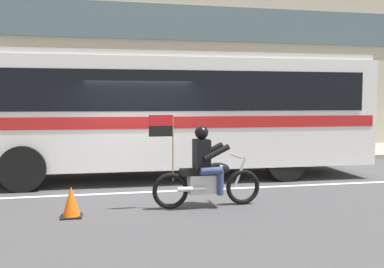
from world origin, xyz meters
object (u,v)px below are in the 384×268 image
Objects in this scene: transit_bus at (163,107)px; fire_hydrant at (293,143)px; traffic_cone at (71,203)px; motorcycle_with_rider at (206,172)px.

fire_hydrant is (5.14, 3.05, -1.36)m from transit_bus.
traffic_cone is at bearing -120.60° from transit_bus.
motorcycle_with_rider is at bearing 5.73° from traffic_cone.
fire_hydrant is at bearing 42.40° from traffic_cone.
motorcycle_with_rider reaches higher than fire_hydrant.
fire_hydrant is 9.82m from traffic_cone.
transit_bus is 19.69× the size of traffic_cone.
transit_bus is 3.55m from motorcycle_with_rider.
transit_bus is 14.44× the size of fire_hydrant.
transit_bus reaches higher than motorcycle_with_rider.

